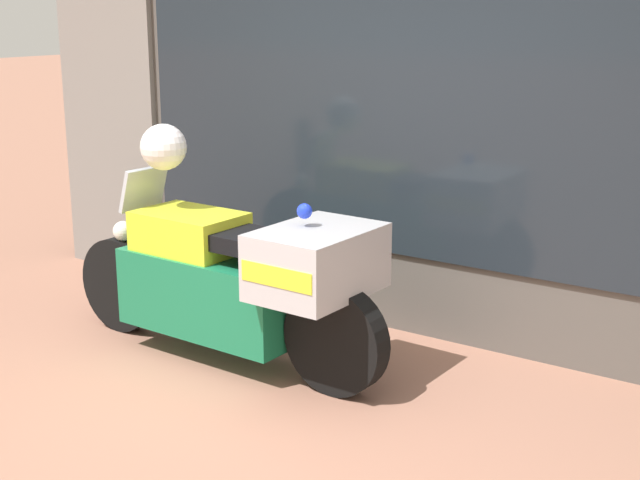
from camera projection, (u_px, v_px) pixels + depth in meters
ground_plane at (233, 429)px, 4.72m from camera, size 60.00×60.00×0.00m
shop_building at (362, 55)px, 6.09m from camera, size 6.57×0.55×3.68m
window_display at (476, 273)px, 5.98m from camera, size 5.09×0.30×1.78m
paramedic_motorcycle at (238, 278)px, 5.45m from camera, size 2.45×0.77×1.17m
white_helmet at (164, 147)px, 5.59m from camera, size 0.29×0.29×0.29m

